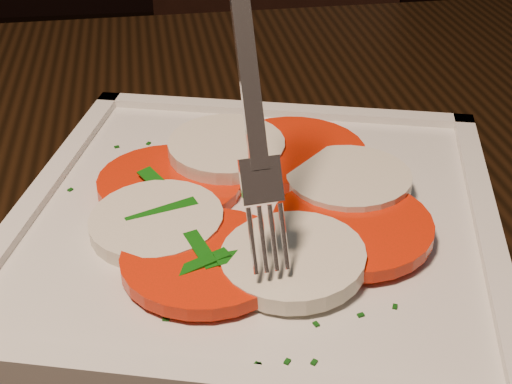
% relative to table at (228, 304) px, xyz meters
% --- Properties ---
extents(table, '(1.23, 0.84, 0.75)m').
position_rel_table_xyz_m(table, '(0.00, 0.00, 0.00)').
color(table, black).
rests_on(table, ground).
extents(chair, '(0.55, 0.55, 0.93)m').
position_rel_table_xyz_m(chair, '(0.11, 0.66, -0.12)').
color(chair, black).
rests_on(chair, ground).
extents(plate, '(0.37, 0.37, 0.01)m').
position_rel_table_xyz_m(plate, '(0.02, -0.04, 0.11)').
color(plate, silver).
rests_on(plate, table).
extents(caprese_salad, '(0.23, 0.26, 0.02)m').
position_rel_table_xyz_m(caprese_salad, '(0.02, -0.04, 0.12)').
color(caprese_salad, red).
rests_on(caprese_salad, plate).
extents(fork, '(0.05, 0.10, 0.18)m').
position_rel_table_xyz_m(fork, '(0.01, -0.07, 0.22)').
color(fork, white).
rests_on(fork, caprese_salad).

